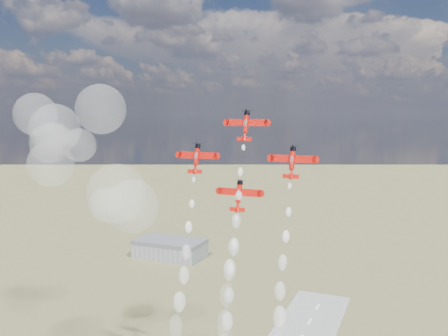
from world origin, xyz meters
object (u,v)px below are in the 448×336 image
at_px(plane_lead, 246,125).
at_px(plane_slot, 239,195).
at_px(plane_left, 197,158).
at_px(plane_right, 292,162).
at_px(hangar, 170,248).

distance_m(plane_lead, plane_slot, 21.36).
distance_m(plane_left, plane_slot, 18.62).
height_order(plane_left, plane_right, same).
xyz_separation_m(plane_right, plane_slot, (-15.25, -2.89, -10.28)).
distance_m(plane_lead, plane_left, 18.62).
xyz_separation_m(plane_lead, plane_slot, (0.00, -5.78, -20.56)).
distance_m(plane_lead, plane_right, 18.62).
xyz_separation_m(plane_left, plane_slot, (15.25, -2.89, -10.28)).
bearing_deg(plane_left, hangar, 121.67).
distance_m(plane_right, plane_slot, 18.62).
xyz_separation_m(hangar, plane_lead, (119.36, -165.86, 95.78)).
bearing_deg(hangar, plane_lead, -54.26).
distance_m(hangar, plane_right, 232.18).
relative_size(hangar, plane_slot, 3.77).
bearing_deg(plane_left, plane_right, 0.00).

